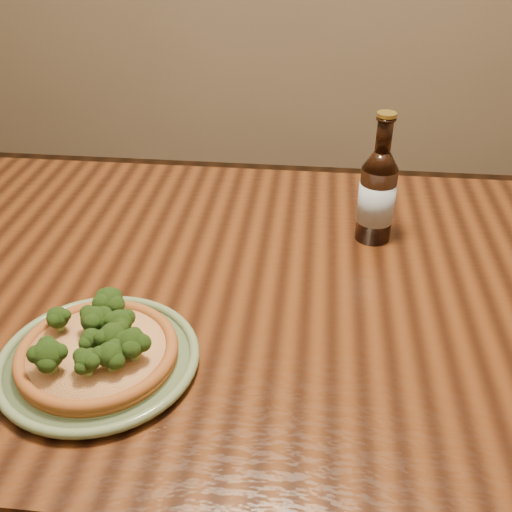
# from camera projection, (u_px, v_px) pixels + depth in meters

# --- Properties ---
(table) EXTENTS (1.60, 0.90, 0.75)m
(table) POSITION_uv_depth(u_px,v_px,m) (152.00, 318.00, 1.07)
(table) COLOR #4A240F
(table) RESTS_ON ground
(plate) EXTENTS (0.28, 0.28, 0.02)m
(plate) POSITION_uv_depth(u_px,v_px,m) (99.00, 360.00, 0.83)
(plate) COLOR #687F58
(plate) RESTS_ON table
(pizza) EXTENTS (0.22, 0.22, 0.07)m
(pizza) POSITION_uv_depth(u_px,v_px,m) (98.00, 348.00, 0.82)
(pizza) COLOR #995422
(pizza) RESTS_ON plate
(beer_bottle) EXTENTS (0.07, 0.07, 0.24)m
(beer_bottle) POSITION_uv_depth(u_px,v_px,m) (377.00, 195.00, 1.08)
(beer_bottle) COLOR black
(beer_bottle) RESTS_ON table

